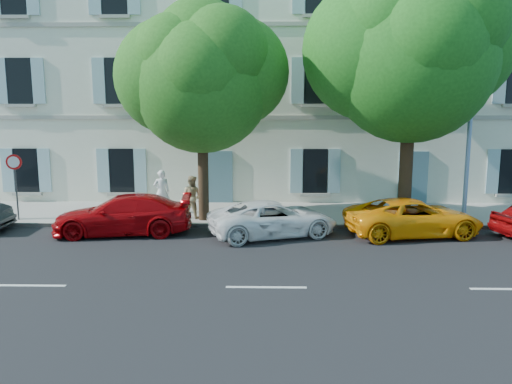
{
  "coord_description": "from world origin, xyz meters",
  "views": [
    {
      "loc": [
        -0.01,
        -15.76,
        4.34
      ],
      "look_at": [
        -0.38,
        2.0,
        1.4
      ],
      "focal_mm": 35.0,
      "sensor_mm": 36.0,
      "label": 1
    }
  ],
  "objects_px": {
    "tree_right": "(411,60)",
    "road_sign": "(15,173)",
    "car_yellow_supercar": "(413,217)",
    "car_white_coupe": "(273,219)",
    "street_lamp": "(473,100)",
    "pedestrian_b": "(192,197)",
    "tree_left": "(202,84)",
    "pedestrian_a": "(162,192)",
    "car_red_coupe": "(123,215)"
  },
  "relations": [
    {
      "from": "tree_left",
      "to": "pedestrian_b",
      "type": "relative_size",
      "value": 4.79
    },
    {
      "from": "car_yellow_supercar",
      "to": "pedestrian_b",
      "type": "relative_size",
      "value": 2.82
    },
    {
      "from": "car_white_coupe",
      "to": "tree_right",
      "type": "bearing_deg",
      "value": -90.19
    },
    {
      "from": "street_lamp",
      "to": "pedestrian_a",
      "type": "xyz_separation_m",
      "value": [
        -11.67,
        1.75,
        -3.65
      ]
    },
    {
      "from": "street_lamp",
      "to": "pedestrian_a",
      "type": "height_order",
      "value": "street_lamp"
    },
    {
      "from": "car_red_coupe",
      "to": "pedestrian_a",
      "type": "height_order",
      "value": "pedestrian_a"
    },
    {
      "from": "car_yellow_supercar",
      "to": "tree_right",
      "type": "distance_m",
      "value": 5.69
    },
    {
      "from": "car_white_coupe",
      "to": "car_yellow_supercar",
      "type": "relative_size",
      "value": 0.95
    },
    {
      "from": "car_red_coupe",
      "to": "tree_right",
      "type": "height_order",
      "value": "tree_right"
    },
    {
      "from": "car_yellow_supercar",
      "to": "pedestrian_b",
      "type": "height_order",
      "value": "pedestrian_b"
    },
    {
      "from": "pedestrian_a",
      "to": "pedestrian_b",
      "type": "relative_size",
      "value": 1.07
    },
    {
      "from": "road_sign",
      "to": "tree_left",
      "type": "bearing_deg",
      "value": 1.52
    },
    {
      "from": "tree_right",
      "to": "street_lamp",
      "type": "height_order",
      "value": "tree_right"
    },
    {
      "from": "tree_right",
      "to": "road_sign",
      "type": "xyz_separation_m",
      "value": [
        -14.77,
        0.0,
        -4.15
      ]
    },
    {
      "from": "tree_right",
      "to": "pedestrian_b",
      "type": "height_order",
      "value": "tree_right"
    },
    {
      "from": "road_sign",
      "to": "pedestrian_a",
      "type": "distance_m",
      "value": 5.55
    },
    {
      "from": "car_yellow_supercar",
      "to": "pedestrian_a",
      "type": "distance_m",
      "value": 9.85
    },
    {
      "from": "car_white_coupe",
      "to": "tree_left",
      "type": "bearing_deg",
      "value": 34.43
    },
    {
      "from": "car_white_coupe",
      "to": "pedestrian_a",
      "type": "xyz_separation_m",
      "value": [
        -4.51,
        3.15,
        0.42
      ]
    },
    {
      "from": "road_sign",
      "to": "pedestrian_a",
      "type": "height_order",
      "value": "road_sign"
    },
    {
      "from": "car_white_coupe",
      "to": "tree_left",
      "type": "height_order",
      "value": "tree_left"
    },
    {
      "from": "car_red_coupe",
      "to": "tree_right",
      "type": "bearing_deg",
      "value": 92.07
    },
    {
      "from": "tree_right",
      "to": "pedestrian_a",
      "type": "distance_m",
      "value": 10.85
    },
    {
      "from": "pedestrian_b",
      "to": "road_sign",
      "type": "bearing_deg",
      "value": 27.64
    },
    {
      "from": "tree_right",
      "to": "car_yellow_supercar",
      "type": "bearing_deg",
      "value": -93.7
    },
    {
      "from": "road_sign",
      "to": "pedestrian_a",
      "type": "relative_size",
      "value": 1.43
    },
    {
      "from": "car_yellow_supercar",
      "to": "road_sign",
      "type": "distance_m",
      "value": 14.81
    },
    {
      "from": "tree_right",
      "to": "road_sign",
      "type": "bearing_deg",
      "value": 180.0
    },
    {
      "from": "tree_right",
      "to": "car_red_coupe",
      "type": "bearing_deg",
      "value": -171.38
    },
    {
      "from": "car_white_coupe",
      "to": "street_lamp",
      "type": "xyz_separation_m",
      "value": [
        7.16,
        1.4,
        4.07
      ]
    },
    {
      "from": "car_yellow_supercar",
      "to": "street_lamp",
      "type": "xyz_separation_m",
      "value": [
        2.29,
        1.23,
        4.04
      ]
    },
    {
      "from": "car_red_coupe",
      "to": "pedestrian_b",
      "type": "bearing_deg",
      "value": 127.71
    },
    {
      "from": "pedestrian_a",
      "to": "pedestrian_b",
      "type": "height_order",
      "value": "pedestrian_a"
    },
    {
      "from": "road_sign",
      "to": "pedestrian_b",
      "type": "xyz_separation_m",
      "value": [
        6.65,
        0.51,
        -0.99
      ]
    },
    {
      "from": "car_red_coupe",
      "to": "tree_left",
      "type": "height_order",
      "value": "tree_left"
    },
    {
      "from": "car_red_coupe",
      "to": "road_sign",
      "type": "height_order",
      "value": "road_sign"
    },
    {
      "from": "tree_left",
      "to": "road_sign",
      "type": "xyz_separation_m",
      "value": [
        -7.15,
        -0.19,
        -3.3
      ]
    },
    {
      "from": "car_white_coupe",
      "to": "pedestrian_a",
      "type": "relative_size",
      "value": 2.52
    },
    {
      "from": "tree_left",
      "to": "pedestrian_a",
      "type": "bearing_deg",
      "value": 146.85
    },
    {
      "from": "tree_left",
      "to": "tree_right",
      "type": "xyz_separation_m",
      "value": [
        7.61,
        -0.19,
        0.85
      ]
    },
    {
      "from": "tree_right",
      "to": "pedestrian_b",
      "type": "bearing_deg",
      "value": 176.39
    },
    {
      "from": "street_lamp",
      "to": "car_red_coupe",
      "type": "bearing_deg",
      "value": -174.4
    },
    {
      "from": "car_red_coupe",
      "to": "road_sign",
      "type": "bearing_deg",
      "value": -115.5
    },
    {
      "from": "car_yellow_supercar",
      "to": "road_sign",
      "type": "bearing_deg",
      "value": 74.42
    },
    {
      "from": "pedestrian_a",
      "to": "car_yellow_supercar",
      "type": "bearing_deg",
      "value": 149.49
    },
    {
      "from": "car_white_coupe",
      "to": "pedestrian_a",
      "type": "distance_m",
      "value": 5.52
    },
    {
      "from": "road_sign",
      "to": "car_red_coupe",
      "type": "bearing_deg",
      "value": -18.94
    },
    {
      "from": "car_yellow_supercar",
      "to": "tree_left",
      "type": "bearing_deg",
      "value": 67.36
    },
    {
      "from": "car_white_coupe",
      "to": "road_sign",
      "type": "bearing_deg",
      "value": 60.47
    },
    {
      "from": "tree_right",
      "to": "road_sign",
      "type": "distance_m",
      "value": 15.34
    }
  ]
}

